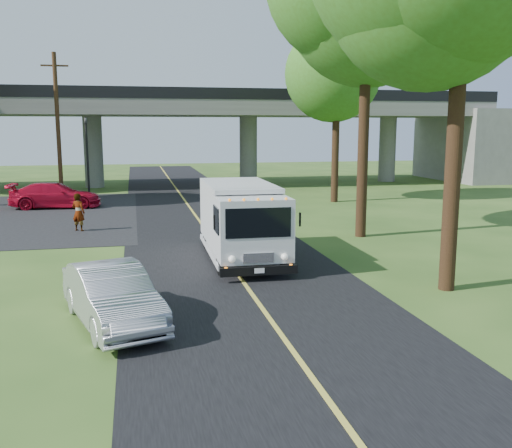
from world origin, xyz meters
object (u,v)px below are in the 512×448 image
object	(u,v)px
utility_pole	(58,126)
silver_sedan	(112,296)
step_van	(241,219)
red_sedan	(55,195)
traffic_signal	(87,148)
pedestrian	(78,212)
tree_right_far	(342,63)

from	to	relation	value
utility_pole	silver_sedan	bearing A→B (deg)	-80.87
step_van	red_sedan	distance (m)	16.84
traffic_signal	step_van	world-z (taller)	traffic_signal
utility_pole	silver_sedan	xyz separation A→B (m)	(3.86, -24.03, -3.90)
red_sedan	step_van	bearing A→B (deg)	-148.98
step_van	pedestrian	xyz separation A→B (m)	(-6.00, 6.85, -0.58)
tree_right_far	red_sedan	bearing A→B (deg)	177.08
traffic_signal	silver_sedan	bearing A→B (deg)	-84.82
tree_right_far	pedestrian	xyz separation A→B (m)	(-14.70, -7.12, -7.46)
tree_right_far	step_van	xyz separation A→B (m)	(-8.70, -13.97, -6.88)
silver_sedan	traffic_signal	bearing A→B (deg)	78.35
red_sedan	pedestrian	bearing A→B (deg)	-163.41
red_sedan	silver_sedan	xyz separation A→B (m)	(3.82, -20.72, -0.03)
utility_pole	red_sedan	size ratio (longest dim) A/B	1.80
utility_pole	red_sedan	xyz separation A→B (m)	(0.04, -3.31, -3.87)
step_van	pedestrian	distance (m)	9.13
utility_pole	step_van	size ratio (longest dim) A/B	1.44
tree_right_far	pedestrian	size ratio (longest dim) A/B	6.51
tree_right_far	step_van	world-z (taller)	tree_right_far
utility_pole	tree_right_far	xyz separation A→B (m)	(16.71, -4.16, 3.71)
utility_pole	pedestrian	bearing A→B (deg)	-79.93
red_sedan	utility_pole	bearing A→B (deg)	3.52
red_sedan	pedestrian	size ratio (longest dim) A/B	2.96
utility_pole	step_van	xyz separation A→B (m)	(8.01, -18.13, -3.17)
utility_pole	tree_right_far	world-z (taller)	tree_right_far
utility_pole	red_sedan	world-z (taller)	utility_pole
pedestrian	utility_pole	bearing A→B (deg)	-48.49
red_sedan	traffic_signal	bearing A→B (deg)	-12.56
step_van	silver_sedan	size ratio (longest dim) A/B	1.48
tree_right_far	step_van	distance (m)	17.84
traffic_signal	red_sedan	distance (m)	6.04
tree_right_far	traffic_signal	bearing A→B (deg)	157.93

